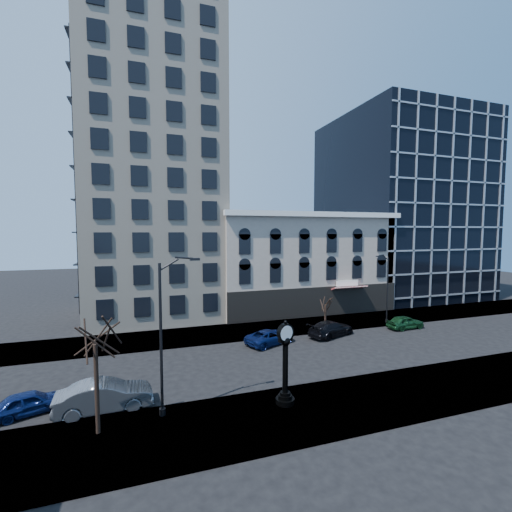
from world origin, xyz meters
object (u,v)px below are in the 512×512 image
object	(u,v)px
street_lamp_near	(172,294)
car_near_b	(105,396)
street_clock	(285,366)
car_near_a	(30,402)

from	to	relation	value
street_lamp_near	car_near_b	xyz separation A→B (m)	(-3.70, 1.73, -5.96)
street_clock	car_near_b	distance (m)	10.43
street_lamp_near	car_near_b	world-z (taller)	street_lamp_near
street_clock	car_near_b	xyz separation A→B (m)	(-9.97, 2.68, -1.50)
street_lamp_near	car_near_a	xyz separation A→B (m)	(-7.66, 2.67, -6.17)
street_clock	car_near_a	size ratio (longest dim) A/B	1.31
street_clock	car_near_b	size ratio (longest dim) A/B	0.95
street_clock	car_near_a	xyz separation A→B (m)	(-13.92, 3.63, -1.71)
car_near_a	car_near_b	world-z (taller)	car_near_b
street_clock	street_lamp_near	bearing A→B (deg)	154.38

